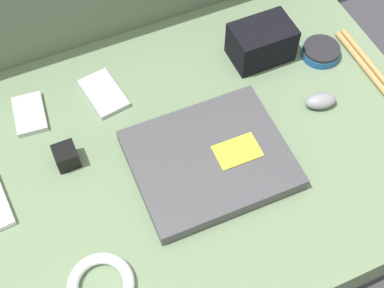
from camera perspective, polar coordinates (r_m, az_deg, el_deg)
ground_plane at (r=1.20m, az=0.00°, el=-3.26°), size 8.00×8.00×0.00m
couch_seat at (r=1.15m, az=0.00°, el=-1.96°), size 1.03×0.74×0.11m
laptop at (r=1.08m, az=1.93°, el=-1.66°), size 0.31×0.26×0.03m
computer_mouse at (r=1.19m, az=13.55°, el=4.50°), size 0.08×0.05×0.03m
speaker_puck at (r=1.29m, az=13.59°, el=9.56°), size 0.09×0.09×0.03m
phone_silver at (r=1.20m, az=-16.93°, el=3.09°), size 0.07×0.11×0.01m
phone_black at (r=1.20m, az=-9.41°, el=5.35°), size 0.09×0.13×0.01m
camera_pouch at (r=1.24m, az=7.41°, el=10.73°), size 0.14×0.09×0.09m
charger_brick at (r=1.10m, az=-13.28°, el=-1.28°), size 0.05×0.05×0.04m
cable_coil at (r=0.99m, az=-9.71°, el=-14.63°), size 0.12×0.12×0.02m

